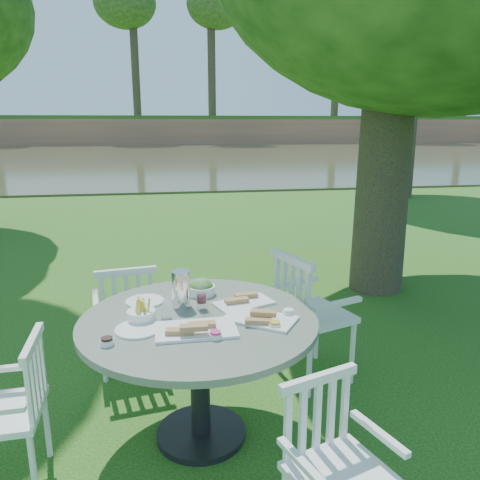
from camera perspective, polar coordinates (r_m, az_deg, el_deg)
The scene contains 9 objects.
ground at distance 4.50m, azimuth 0.42°, elevation -11.19°, with size 140.00×140.00×0.00m, color #16430E.
table at distance 2.87m, azimuth -5.01°, elevation -12.19°, with size 1.41×1.41×0.80m.
chair_ne at distance 3.54m, azimuth 7.81°, elevation -8.20°, with size 0.61×0.63×1.00m.
chair_nw at distance 3.73m, azimuth -13.62°, elevation -8.37°, with size 0.51×0.48×0.88m.
chair_sw at distance 2.86m, azimuth -25.39°, elevation -17.35°, with size 0.42×0.44×0.84m.
chair_se at distance 2.34m, azimuth 10.85°, elevation -24.16°, with size 0.52×0.50×0.82m.
tableware at distance 2.87m, azimuth -5.84°, elevation -7.98°, with size 1.12×0.80×0.23m.
river at distance 27.08m, azimuth -8.01°, elevation 9.93°, with size 100.00×28.00×0.12m, color #3B3D24.
far_bank at distance 45.45m, azimuth -8.65°, elevation 20.71°, with size 100.00×18.00×15.20m.
Camera 1 is at (-0.69, -4.00, 1.92)m, focal length 35.00 mm.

